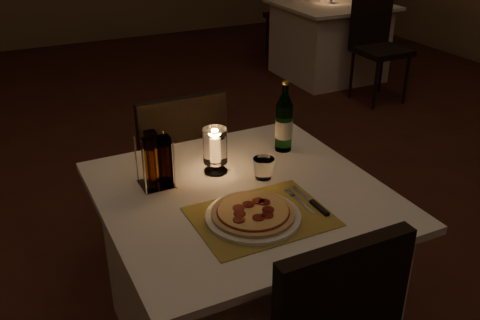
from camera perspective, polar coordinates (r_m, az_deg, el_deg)
name	(u,v)px	position (r m, az deg, el deg)	size (l,w,h in m)	color
floor	(247,276)	(2.75, 0.74, -12.25)	(8.00, 10.00, 0.02)	#482017
main_table	(242,272)	(2.16, 0.24, -11.82)	(1.00, 1.00, 0.74)	white
chair_far	(177,159)	(2.62, -6.72, 0.08)	(0.42, 0.42, 0.90)	black
placemat	(261,217)	(1.80, 2.25, -6.05)	(0.45, 0.34, 0.00)	#AD953C
plate	(253,216)	(1.79, 1.40, -6.04)	(0.32, 0.32, 0.01)	white
pizza	(253,212)	(1.78, 1.41, -5.61)	(0.28, 0.28, 0.02)	#D8B77F
fork	(298,200)	(1.90, 6.17, -4.23)	(0.02, 0.18, 0.00)	silver
knife	(316,205)	(1.87, 8.07, -4.75)	(0.02, 0.22, 0.01)	black
tumbler	(264,168)	(2.02, 2.53, -0.89)	(0.08, 0.08, 0.08)	white
water_bottle	(284,123)	(2.22, 4.72, 3.95)	(0.07, 0.07, 0.30)	#60A85A
hurricane_candle	(215,147)	(2.04, -2.67, 1.37)	(0.09, 0.09, 0.18)	white
cruet_caddy	(156,163)	(1.96, -8.98, -0.31)	(0.12, 0.12, 0.21)	white
neighbor_table_right	(329,40)	(5.58, 9.43, 12.50)	(1.00, 1.00, 0.74)	white
neighbor_chair_ra	(376,39)	(4.99, 14.34, 12.43)	(0.42, 0.42, 0.90)	black
neighbor_chair_rb	(292,10)	(6.12, 5.61, 15.66)	(0.42, 0.42, 0.90)	black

